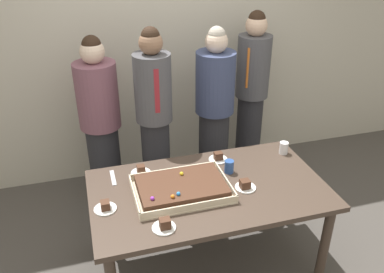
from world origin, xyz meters
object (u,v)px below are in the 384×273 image
at_px(cake_server_utensil, 113,178).
at_px(person_serving_front, 101,124).
at_px(plated_slice_far_right, 218,158).
at_px(person_far_right_suit, 251,94).
at_px(plated_slice_near_left, 105,207).
at_px(drink_cup_nearest, 284,148).
at_px(sheet_cake, 181,188).
at_px(party_table, 208,197).
at_px(drink_cup_middle, 229,167).
at_px(plated_slice_far_left, 141,171).
at_px(plated_slice_center_front, 164,225).
at_px(person_green_shirt_behind, 155,122).
at_px(person_striped_tie_right, 214,113).
at_px(plated_slice_near_right, 245,186).

height_order(cake_server_utensil, person_serving_front, person_serving_front).
bearing_deg(plated_slice_far_right, person_serving_front, 139.94).
height_order(person_serving_front, person_far_right_suit, person_far_right_suit).
height_order(plated_slice_near_left, cake_server_utensil, plated_slice_near_left).
xyz_separation_m(drink_cup_nearest, cake_server_utensil, (-1.38, 0.02, -0.05)).
bearing_deg(cake_server_utensil, sheet_cake, -34.96).
distance_m(party_table, sheet_cake, 0.24).
bearing_deg(sheet_cake, plated_slice_far_right, 40.16).
bearing_deg(plated_slice_near_left, drink_cup_nearest, 12.69).
xyz_separation_m(sheet_cake, person_serving_front, (-0.46, 1.04, 0.07)).
relative_size(plated_slice_near_left, person_serving_front, 0.09).
xyz_separation_m(plated_slice_near_left, drink_cup_middle, (0.94, 0.19, 0.03)).
relative_size(sheet_cake, plated_slice_far_left, 4.45).
bearing_deg(person_far_right_suit, plated_slice_far_left, -14.30).
xyz_separation_m(plated_slice_far_left, plated_slice_center_front, (0.03, -0.65, 0.00)).
height_order(party_table, sheet_cake, sheet_cake).
height_order(plated_slice_near_left, plated_slice_far_left, plated_slice_far_left).
bearing_deg(person_green_shirt_behind, plated_slice_near_left, -31.73).
xyz_separation_m(party_table, person_striped_tie_right, (0.37, 0.94, 0.20)).
bearing_deg(person_striped_tie_right, plated_slice_near_left, -16.91).
xyz_separation_m(party_table, person_green_shirt_behind, (-0.22, 0.83, 0.25)).
bearing_deg(drink_cup_nearest, plated_slice_far_right, 175.06).
relative_size(plated_slice_near_right, cake_server_utensil, 0.75).
height_order(plated_slice_far_right, person_striped_tie_right, person_striped_tie_right).
bearing_deg(person_serving_front, plated_slice_center_front, -13.05).
bearing_deg(drink_cup_middle, sheet_cake, -160.70).
xyz_separation_m(plated_slice_near_right, plated_slice_center_front, (-0.64, -0.25, 0.00)).
xyz_separation_m(plated_slice_near_right, plated_slice_far_left, (-0.68, 0.40, -0.00)).
height_order(cake_server_utensil, person_striped_tie_right, person_striped_tie_right).
relative_size(sheet_cake, drink_cup_nearest, 6.68).
relative_size(person_green_shirt_behind, person_striped_tie_right, 1.04).
distance_m(sheet_cake, person_far_right_suit, 1.58).
bearing_deg(person_striped_tie_right, person_serving_front, -64.85).
distance_m(drink_cup_middle, person_striped_tie_right, 0.81).
height_order(party_table, plated_slice_near_left, plated_slice_near_left).
xyz_separation_m(plated_slice_far_left, person_serving_front, (-0.22, 0.73, 0.08)).
height_order(plated_slice_far_right, cake_server_utensil, plated_slice_far_right).
bearing_deg(person_serving_front, person_striped_tie_right, 60.30).
distance_m(plated_slice_far_right, drink_cup_middle, 0.19).
bearing_deg(drink_cup_nearest, plated_slice_near_left, -167.31).
xyz_separation_m(plated_slice_far_left, drink_cup_nearest, (1.17, -0.03, 0.03)).
distance_m(plated_slice_far_right, drink_cup_nearest, 0.55).
distance_m(plated_slice_near_left, drink_cup_middle, 0.96).
distance_m(plated_slice_far_left, person_green_shirt_behind, 0.57).
height_order(plated_slice_center_front, person_far_right_suit, person_far_right_suit).
distance_m(plated_slice_near_left, cake_server_utensil, 0.37).
bearing_deg(party_table, cake_server_utensil, 154.07).
height_order(party_table, drink_cup_nearest, drink_cup_nearest).
xyz_separation_m(plated_slice_near_right, plated_slice_far_right, (-0.05, 0.42, -0.00)).
relative_size(plated_slice_near_left, drink_cup_nearest, 1.50).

